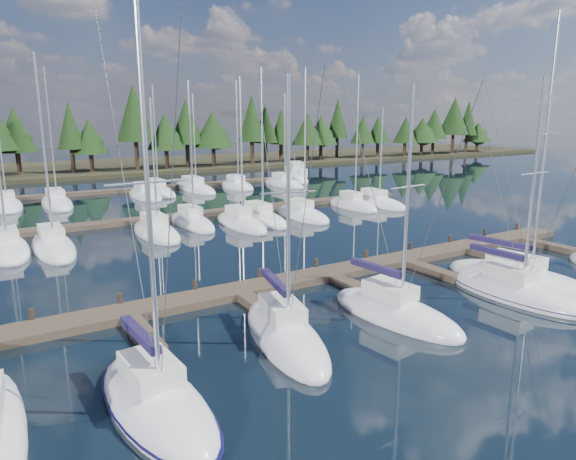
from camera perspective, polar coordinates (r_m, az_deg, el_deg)
ground at (r=41.31m, az=-5.55°, el=-0.83°), size 260.00×260.00×0.00m
far_shore at (r=98.16m, az=-21.31°, el=6.42°), size 220.00×30.00×0.60m
main_dock at (r=30.81m, az=4.93°, el=-5.17°), size 44.00×6.13×0.90m
back_docks at (r=59.17m, az=-13.97°, el=3.18°), size 50.00×21.80×0.40m
front_sailboat_1 at (r=18.57m, az=-14.43°, el=-18.01°), size 3.33×8.09×13.97m
front_sailboat_2 at (r=22.81m, az=-0.35°, el=-11.54°), size 4.35×8.64×11.99m
front_sailboat_3 at (r=25.65m, az=11.76°, el=-8.98°), size 3.54×7.92×11.74m
front_sailboat_4 at (r=30.39m, az=23.89°, el=-6.37°), size 3.16×8.11×12.25m
front_sailboat_5 at (r=32.77m, az=24.53°, el=-5.05°), size 4.41×9.68×15.64m
back_sailboat_rows at (r=54.56m, az=-13.17°, el=2.50°), size 43.94×33.94×15.80m
motor_yacht_right at (r=76.49m, az=0.88°, el=5.89°), size 6.02×9.76×4.63m
tree_line at (r=88.10m, az=-20.27°, el=10.38°), size 185.47×11.97×13.91m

